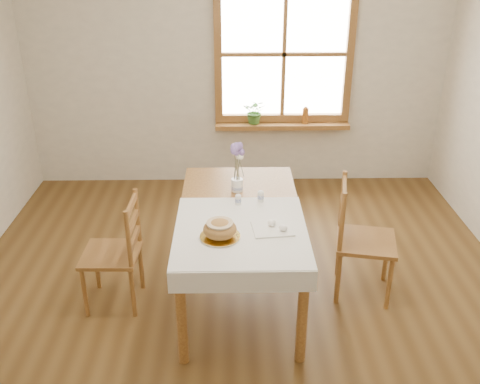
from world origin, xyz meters
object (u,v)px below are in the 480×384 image
object	(u,v)px
dining_table	(240,220)
flower_vase	(237,186)
chair_right	(366,240)
bread_plate	(220,237)
chair_left	(111,253)

from	to	relation	value
dining_table	flower_vase	xyz separation A→B (m)	(-0.02, 0.32, 0.14)
chair_right	bread_plate	xyz separation A→B (m)	(-1.11, -0.43, 0.29)
dining_table	chair_right	size ratio (longest dim) A/B	1.69
dining_table	bread_plate	size ratio (longest dim) A/B	6.10
chair_left	chair_right	size ratio (longest dim) A/B	0.93
chair_right	flower_vase	distance (m)	1.08
dining_table	bread_plate	bearing A→B (deg)	-109.00
chair_left	bread_plate	xyz separation A→B (m)	(0.83, -0.33, 0.32)
flower_vase	dining_table	bearing A→B (deg)	-86.79
bread_plate	flower_vase	distance (m)	0.74
chair_left	bread_plate	bearing A→B (deg)	69.58
bread_plate	flower_vase	world-z (taller)	flower_vase
dining_table	flower_vase	distance (m)	0.34
dining_table	flower_vase	world-z (taller)	flower_vase
bread_plate	flower_vase	bearing A→B (deg)	80.36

